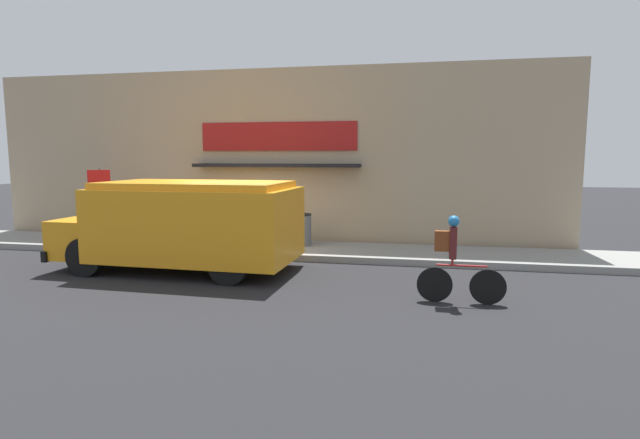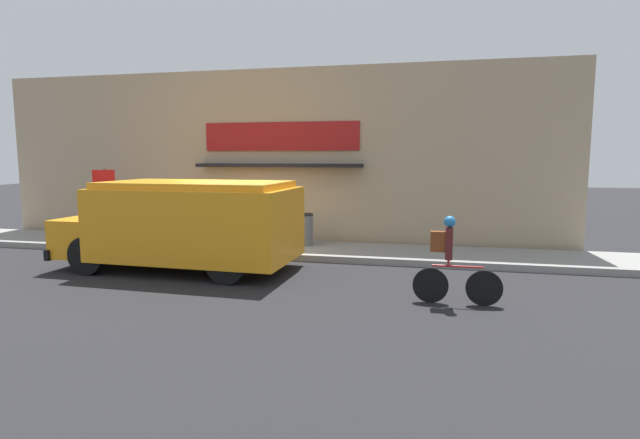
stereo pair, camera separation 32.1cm
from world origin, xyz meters
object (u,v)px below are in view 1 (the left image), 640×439
(school_bus, at_px, (186,223))
(stop_sign_post, at_px, (100,193))
(cyclist, at_px, (455,261))
(trash_bin, at_px, (301,230))

(school_bus, bearing_deg, stop_sign_post, 151.19)
(school_bus, relative_size, cyclist, 3.49)
(school_bus, height_order, trash_bin, school_bus)
(cyclist, height_order, trash_bin, cyclist)
(school_bus, distance_m, trash_bin, 3.46)
(stop_sign_post, height_order, trash_bin, stop_sign_post)
(stop_sign_post, relative_size, trash_bin, 2.41)
(school_bus, height_order, cyclist, school_bus)
(cyclist, height_order, stop_sign_post, stop_sign_post)
(school_bus, xyz_separation_m, trash_bin, (2.02, 2.77, -0.48))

